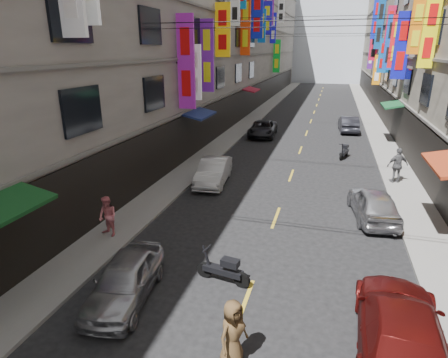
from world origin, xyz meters
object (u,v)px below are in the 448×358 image
Objects in this scene: car_left_far at (263,129)px; pedestrian_rfar at (398,165)px; car_left_near at (125,279)px; pedestrian_crossing at (233,333)px; scooter_far_right at (344,152)px; scooter_crossing at (224,270)px; car_right_far at (348,124)px; car_left_mid at (214,171)px; pedestrian_lfar at (108,216)px; car_right_mid at (373,204)px; car_right_near at (400,328)px.

pedestrian_rfar reaches higher than car_left_far.
pedestrian_crossing is at bearing -29.71° from car_left_near.
pedestrian_rfar reaches higher than pedestrian_crossing.
car_left_near is at bearing 85.28° from scooter_far_right.
scooter_crossing is at bearing 48.23° from pedestrian_crossing.
car_left_far is 7.97m from car_right_far.
car_right_far is (6.95, 3.90, 0.06)m from car_left_far.
car_left_mid is 7.41m from pedestrian_lfar.
pedestrian_rfar reaches higher than car_left_near.
car_left_near is 2.22× the size of pedestrian_crossing.
scooter_far_right is 8.25m from car_left_far.
car_left_near is at bearing 96.54° from pedestrian_crossing.
pedestrian_lfar reaches higher than car_right_far.
car_left_near is at bearing 38.62° from car_right_mid.
car_left_mid reaches higher than scooter_far_right.
pedestrian_lfar is at bearing 73.48° from scooter_far_right.
car_left_mid is 0.97× the size of car_right_far.
pedestrian_lfar is (-8.93, -14.35, 0.47)m from scooter_far_right.
pedestrian_rfar is at bearing 8.81° from car_left_mid.
pedestrian_rfar is at bearing 134.14° from scooter_far_right.
pedestrian_crossing is at bearing -83.96° from car_left_far.
car_right_far is at bearing -96.38° from car_right_mid.
car_right_far is 2.20× the size of pedestrian_rfar.
car_left_mid is 8.32m from car_right_mid.
car_right_near reaches higher than car_right_mid.
car_left_far is at bearing -71.09° from car_right_mid.
car_left_far is (-2.62, 21.02, 0.19)m from scooter_crossing.
scooter_far_right is at bearing 78.67° from pedestrian_lfar.
car_right_far is (-0.54, 18.63, 0.01)m from car_right_mid.
car_right_mid is 10.99m from pedestrian_lfar.
pedestrian_crossing reaches higher than car_right_mid.
scooter_crossing is at bearing -16.02° from car_right_near.
pedestrian_rfar is (6.45, 11.22, 0.63)m from scooter_crossing.
car_left_mid is 2.43× the size of pedestrian_crossing.
car_left_mid is at bearing 48.05° from pedestrian_crossing.
pedestrian_crossing is (-3.74, -1.38, 0.13)m from car_right_near.
car_right_far is at bearing 26.58° from car_left_far.
pedestrian_crossing reaches higher than car_left_mid.
car_left_mid is at bearing -4.19° from pedestrian_rfar.
scooter_far_right is at bearing -84.15° from car_right_near.
car_left_far is 23.84m from car_right_near.
pedestrian_lfar is at bearing 17.29° from car_right_mid.
pedestrian_lfar is at bearing 121.19° from car_left_near.
car_left_mid is at bearing 95.05° from pedestrian_lfar.
car_right_near is at bearing 2.51° from pedestrian_lfar.
car_right_far is (7.41, 16.20, 0.02)m from car_left_mid.
pedestrian_rfar reaches higher than scooter_far_right.
car_right_mid is (1.01, -9.64, 0.24)m from scooter_far_right.
pedestrian_rfar reaches higher than car_right_far.
car_left_mid is 0.84× the size of car_right_near.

